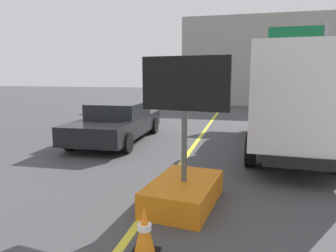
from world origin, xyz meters
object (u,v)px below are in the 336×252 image
object	(u,v)px
box_truck	(291,97)
pickup_car	(118,122)
highway_guide_sign	(307,54)
traffic_cone_mid_lane	(144,231)
arrow_board_trailer	(184,179)

from	to	relation	value
box_truck	pickup_car	bearing A→B (deg)	178.47
box_truck	highway_guide_sign	bearing A→B (deg)	76.81
pickup_car	traffic_cone_mid_lane	distance (m)	7.44
pickup_car	traffic_cone_mid_lane	size ratio (longest dim) A/B	7.49
box_truck	arrow_board_trailer	bearing A→B (deg)	-116.66
box_truck	highway_guide_sign	size ratio (longest dim) A/B	1.52
arrow_board_trailer	box_truck	size ratio (longest dim) A/B	0.35
highway_guide_sign	traffic_cone_mid_lane	xyz separation A→B (m)	(-4.22, -13.39, -3.08)
traffic_cone_mid_lane	pickup_car	bearing A→B (deg)	115.86
box_truck	pickup_car	size ratio (longest dim) A/B	1.47
box_truck	traffic_cone_mid_lane	world-z (taller)	box_truck
highway_guide_sign	arrow_board_trailer	bearing A→B (deg)	-109.02
arrow_board_trailer	box_truck	xyz separation A→B (m)	(2.42, 4.81, 1.24)
box_truck	pickup_car	distance (m)	5.94
highway_guide_sign	traffic_cone_mid_lane	bearing A→B (deg)	-107.50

